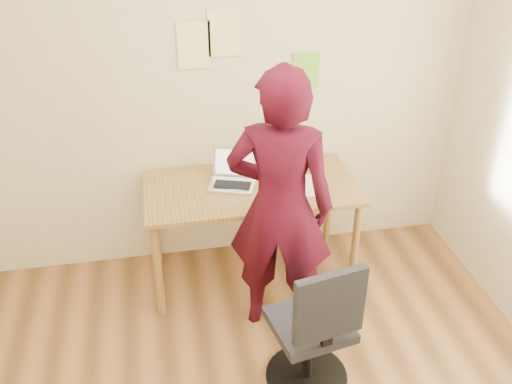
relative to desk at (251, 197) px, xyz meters
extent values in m
cube|color=beige|center=(-0.18, 0.39, 0.70)|extent=(3.50, 0.04, 2.70)
cube|color=olive|center=(0.00, 0.00, 0.07)|extent=(1.40, 0.70, 0.03)
cylinder|color=olive|center=(-0.65, -0.30, -0.30)|extent=(0.05, 0.05, 0.71)
cylinder|color=olive|center=(0.65, -0.30, -0.30)|extent=(0.05, 0.05, 0.71)
cylinder|color=olive|center=(-0.65, 0.30, -0.30)|extent=(0.05, 0.05, 0.71)
cylinder|color=olive|center=(0.65, 0.30, -0.30)|extent=(0.05, 0.05, 0.71)
cube|color=silver|center=(-0.12, 0.02, 0.09)|extent=(0.34, 0.29, 0.01)
cube|color=black|center=(-0.12, 0.02, 0.10)|extent=(0.26, 0.18, 0.00)
cube|color=silver|center=(-0.08, 0.14, 0.20)|extent=(0.30, 0.15, 0.20)
cube|color=white|center=(-0.08, 0.14, 0.20)|extent=(0.26, 0.13, 0.16)
cube|color=white|center=(0.38, -0.06, 0.09)|extent=(0.28, 0.33, 0.00)
cube|color=black|center=(0.17, -0.21, 0.09)|extent=(0.12, 0.15, 0.01)
cube|color=#3F4C59|center=(0.17, -0.21, 0.10)|extent=(0.10, 0.13, 0.00)
cube|color=#F7E993|center=(-0.29, 0.36, 0.94)|extent=(0.21, 0.00, 0.30)
cube|color=#F7E993|center=(-0.10, 0.36, 1.01)|extent=(0.21, 0.00, 0.30)
cube|color=#7ACA2D|center=(0.44, 0.36, 0.73)|extent=(0.18, 0.00, 0.24)
cube|color=black|center=(0.15, -0.99, -0.23)|extent=(0.47, 0.47, 0.05)
cube|color=black|center=(0.18, -1.18, 0.06)|extent=(0.38, 0.12, 0.40)
cube|color=black|center=(0.18, -1.18, -0.15)|extent=(0.06, 0.05, 0.11)
cylinder|color=black|center=(0.15, -0.99, -0.45)|extent=(0.05, 0.05, 0.40)
cylinder|color=black|center=(0.15, -0.99, -0.64)|extent=(0.47, 0.47, 0.03)
imported|color=#3A0715|center=(0.09, -0.48, 0.21)|extent=(0.73, 0.60, 1.72)
camera|label=1|loc=(-0.57, -3.20, 1.97)|focal=40.00mm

